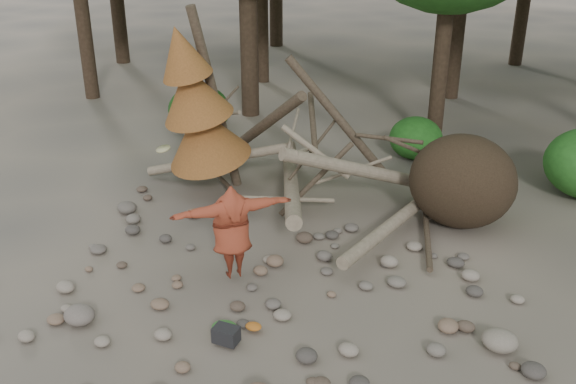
% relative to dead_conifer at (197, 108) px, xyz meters
% --- Properties ---
extents(ground, '(120.00, 120.00, 0.00)m').
position_rel_dead_conifer_xyz_m(ground, '(3.12, -3.37, -2.11)').
color(ground, '#514C44').
rests_on(ground, ground).
extents(deadfall_pile, '(8.55, 5.24, 3.30)m').
position_rel_dead_conifer_xyz_m(deadfall_pile, '(5.13, 0.87, -1.16)').
color(deadfall_pile, '#332619').
rests_on(deadfall_pile, ground).
extents(dead_conifer, '(2.06, 2.16, 4.35)m').
position_rel_dead_conifer_xyz_m(dead_conifer, '(0.00, 0.00, 0.00)').
color(dead_conifer, '#4C3F30').
rests_on(dead_conifer, ground).
extents(bush_left, '(1.80, 1.80, 1.44)m').
position_rel_dead_conifer_xyz_m(bush_left, '(-2.38, 3.83, -1.39)').
color(bush_left, '#1A4F15').
rests_on(bush_left, ground).
extents(bush_mid, '(1.40, 1.40, 1.12)m').
position_rel_dead_conifer_xyz_m(bush_mid, '(3.92, 4.43, -1.55)').
color(bush_mid, '#23641D').
rests_on(bush_mid, ground).
extents(frisbee_thrower, '(2.71, 1.93, 2.11)m').
position_rel_dead_conifer_xyz_m(frisbee_thrower, '(2.41, -2.92, -1.15)').
color(frisbee_thrower, maroon).
rests_on(frisbee_thrower, ground).
extents(backpack, '(0.39, 0.26, 0.26)m').
position_rel_dead_conifer_xyz_m(backpack, '(3.24, -4.67, -1.98)').
color(backpack, black).
rests_on(backpack, ground).
extents(cloth_green, '(0.43, 0.36, 0.16)m').
position_rel_dead_conifer_xyz_m(cloth_green, '(3.10, -4.46, -2.03)').
color(cloth_green, '#34722D').
rests_on(cloth_green, ground).
extents(cloth_orange, '(0.27, 0.22, 0.10)m').
position_rel_dead_conifer_xyz_m(cloth_orange, '(3.47, -4.20, -2.06)').
color(cloth_orange, '#AD5F1D').
rests_on(cloth_orange, ground).
extents(boulder_front_left, '(0.51, 0.46, 0.31)m').
position_rel_dead_conifer_xyz_m(boulder_front_left, '(0.80, -5.14, -1.96)').
color(boulder_front_left, slate).
rests_on(boulder_front_left, ground).
extents(boulder_mid_right, '(0.55, 0.49, 0.33)m').
position_rel_dead_conifer_xyz_m(boulder_mid_right, '(7.09, -3.07, -1.95)').
color(boulder_mid_right, gray).
rests_on(boulder_mid_right, ground).
extents(boulder_mid_left, '(0.44, 0.40, 0.27)m').
position_rel_dead_conifer_xyz_m(boulder_mid_left, '(-1.02, -1.50, -1.98)').
color(boulder_mid_left, '#5E574F').
rests_on(boulder_mid_left, ground).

